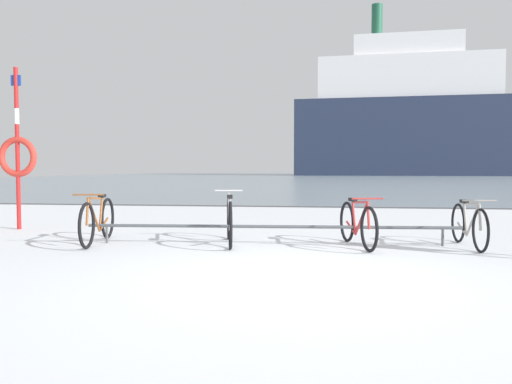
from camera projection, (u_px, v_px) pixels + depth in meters
ground at (320, 179)px, 58.67m from camera, size 80.00×132.00×0.08m
bike_rack at (271, 227)px, 7.69m from camera, size 5.79×0.47×0.31m
bicycle_0 at (98, 220)px, 7.81m from camera, size 0.46×1.77×0.81m
bicycle_1 at (229, 220)px, 7.74m from camera, size 0.53×1.73×0.83m
bicycle_2 at (357, 224)px, 7.47m from camera, size 0.57×1.61×0.77m
bicycle_3 at (469, 225)px, 7.41m from camera, size 0.46×1.61×0.74m
rescue_post at (18, 153)px, 9.58m from camera, size 0.79×0.12×3.12m
ferry_ship at (409, 118)px, 83.28m from camera, size 38.88×12.19×28.79m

